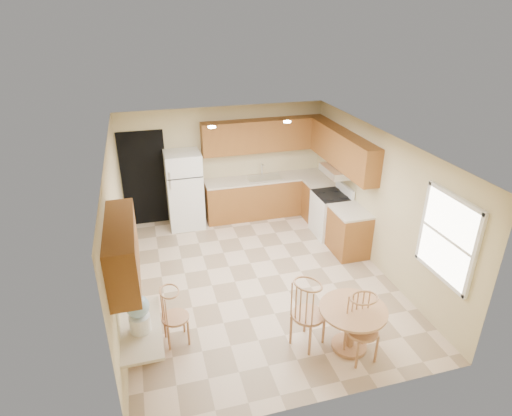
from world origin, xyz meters
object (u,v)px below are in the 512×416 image
object	(u,v)px
dining_table	(352,322)
chair_desk	(175,315)
chair_table_b	(367,328)
chair_table_a	(311,311)
water_crock	(139,313)
refrigerator	(185,190)
stove	(331,214)

from	to	relation	value
dining_table	chair_desk	size ratio (longest dim) A/B	1.05
chair_table_b	chair_desk	world-z (taller)	chair_table_b
chair_table_a	water_crock	distance (m)	2.28
dining_table	refrigerator	bearing A→B (deg)	111.70
stove	chair_table_b	size ratio (longest dim) A/B	1.12
chair_table_a	chair_desk	distance (m)	1.89
chair_desk	chair_table_a	bearing A→B (deg)	65.59
refrigerator	chair_table_b	xyz separation A→B (m)	(1.80, -4.69, -0.25)
dining_table	chair_desk	bearing A→B (deg)	163.23
water_crock	chair_table_a	bearing A→B (deg)	-2.40
refrigerator	dining_table	xyz separation A→B (m)	(1.75, -4.39, -0.39)
refrigerator	chair_desk	bearing A→B (deg)	-99.25
refrigerator	dining_table	distance (m)	4.74
stove	water_crock	world-z (taller)	water_crock
water_crock	chair_table_b	bearing A→B (deg)	-10.81
refrigerator	chair_table_a	distance (m)	4.41
chair_table_a	chair_table_b	bearing A→B (deg)	21.36
chair_table_b	water_crock	xyz separation A→B (m)	(-2.85, 0.54, 0.44)
stove	chair_table_b	world-z (taller)	stove
chair_table_a	water_crock	world-z (taller)	water_crock
water_crock	dining_table	bearing A→B (deg)	-4.97
chair_table_b	water_crock	distance (m)	2.93
stove	chair_desk	bearing A→B (deg)	-144.65
chair_table_a	water_crock	bearing A→B (deg)	-124.20
dining_table	stove	bearing A→B (deg)	70.44
dining_table	chair_table_a	distance (m)	0.60
stove	chair_table_a	xyz separation A→B (m)	(-1.68, -3.02, 0.17)
chair_table_b	water_crock	bearing A→B (deg)	-16.37
dining_table	chair_table_b	size ratio (longest dim) A/B	0.96
refrigerator	chair_table_b	world-z (taller)	refrigerator
chair_table_a	chair_table_b	world-z (taller)	chair_table_a
stove	chair_desk	xyz separation A→B (m)	(-3.47, -2.47, 0.07)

